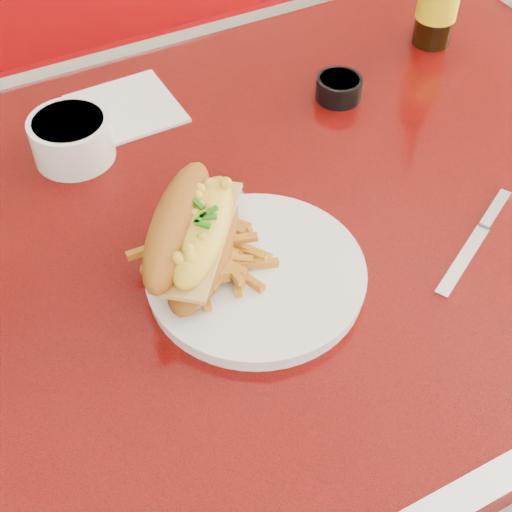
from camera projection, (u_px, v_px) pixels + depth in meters
name	position (u px, v px, depth m)	size (l,w,h in m)	color
ground	(260.00, 484.00, 1.43)	(8.00, 8.00, 0.00)	beige
diner_table	(262.00, 292.00, 0.98)	(1.23, 0.83, 0.77)	#B40F0B
booth_bench_far	(103.00, 144.00, 1.70)	(1.20, 0.51, 0.90)	#9B0A0E
dinner_plate	(256.00, 275.00, 0.77)	(0.29, 0.29, 0.02)	white
mac_hoagie	(194.00, 234.00, 0.76)	(0.19, 0.21, 0.09)	#A45D1A
fries_pile	(203.00, 251.00, 0.77)	(0.11, 0.10, 0.03)	orange
fork	(262.00, 224.00, 0.82)	(0.02, 0.14, 0.00)	silver
gravy_ramekin	(72.00, 138.00, 0.90)	(0.12, 0.12, 0.06)	white
sauce_cup_right	(339.00, 87.00, 1.00)	(0.08, 0.08, 0.03)	black
knife	(481.00, 232.00, 0.83)	(0.18, 0.11, 0.01)	silver
paper_napkin	(126.00, 109.00, 0.99)	(0.14, 0.14, 0.00)	white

